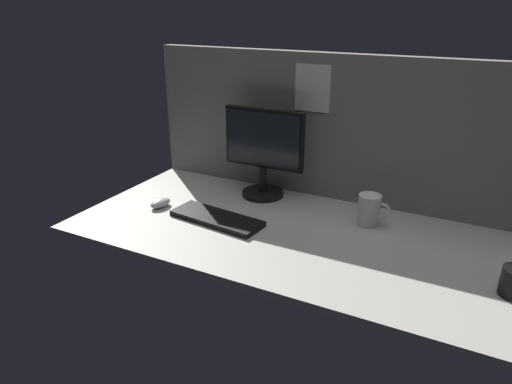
# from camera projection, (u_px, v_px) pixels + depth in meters

# --- Properties ---
(ground_plane) EXTENTS (1.80, 0.80, 0.03)m
(ground_plane) POSITION_uv_depth(u_px,v_px,m) (315.00, 238.00, 1.71)
(ground_plane) COLOR beige
(cubicle_wall_back) EXTENTS (1.80, 0.06, 0.60)m
(cubicle_wall_back) POSITION_uv_depth(u_px,v_px,m) (351.00, 130.00, 1.90)
(cubicle_wall_back) COLOR gray
(cubicle_wall_back) RESTS_ON ground_plane
(monitor) EXTENTS (0.35, 0.18, 0.38)m
(monitor) POSITION_uv_depth(u_px,v_px,m) (264.00, 150.00, 1.98)
(monitor) COLOR black
(monitor) RESTS_ON ground_plane
(keyboard) EXTENTS (0.38, 0.17, 0.02)m
(keyboard) POSITION_uv_depth(u_px,v_px,m) (217.00, 218.00, 1.81)
(keyboard) COLOR black
(keyboard) RESTS_ON ground_plane
(mouse) EXTENTS (0.07, 0.10, 0.03)m
(mouse) POSITION_uv_depth(u_px,v_px,m) (160.00, 203.00, 1.93)
(mouse) COLOR silver
(mouse) RESTS_ON ground_plane
(mug_ceramic_white) EXTENTS (0.12, 0.08, 0.12)m
(mug_ceramic_white) POSITION_uv_depth(u_px,v_px,m) (369.00, 210.00, 1.76)
(mug_ceramic_white) COLOR white
(mug_ceramic_white) RESTS_ON ground_plane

